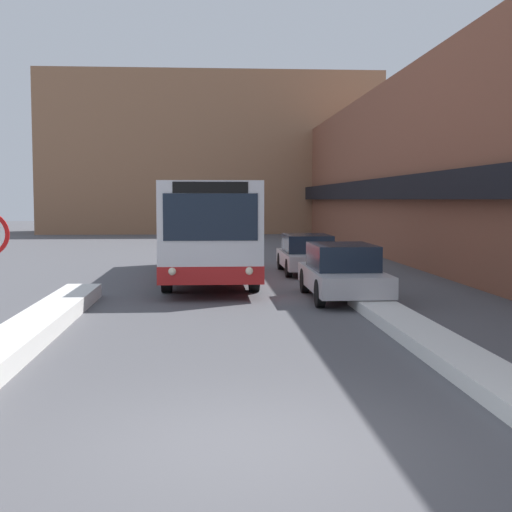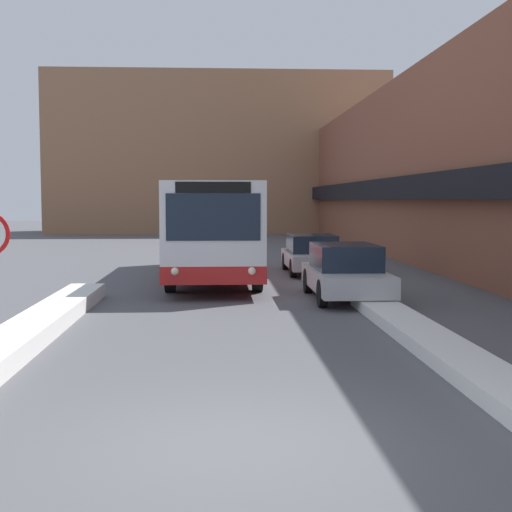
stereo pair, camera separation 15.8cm
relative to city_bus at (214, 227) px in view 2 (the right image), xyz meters
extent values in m
plane|color=#515156|center=(0.23, -16.06, -1.68)|extent=(160.00, 160.00, 0.00)
cube|color=brown|center=(10.23, 7.94, 2.22)|extent=(5.00, 60.00, 7.80)
cube|color=black|center=(7.48, 7.94, 1.37)|extent=(0.50, 60.00, 0.90)
cube|color=#996B4C|center=(0.23, 33.71, 4.41)|extent=(26.00, 8.00, 12.19)
cube|color=silver|center=(-3.37, -11.77, -1.51)|extent=(0.90, 15.13, 0.35)
cube|color=silver|center=(3.83, -12.83, -1.56)|extent=(0.90, 13.45, 0.25)
cube|color=silver|center=(0.00, 0.01, 0.08)|extent=(2.68, 11.17, 2.62)
cube|color=red|center=(0.00, 0.01, -1.00)|extent=(2.70, 11.19, 0.46)
cube|color=#192333|center=(0.00, 0.01, 0.45)|extent=(2.71, 10.28, 0.72)
cube|color=#192333|center=(0.00, -5.59, 0.47)|extent=(2.36, 0.03, 1.18)
cube|color=black|center=(0.00, -5.59, 1.21)|extent=(1.88, 0.03, 0.28)
sphere|color=#F2EAC6|center=(-0.97, -5.60, -0.88)|extent=(0.20, 0.20, 0.20)
sphere|color=#F2EAC6|center=(0.97, -5.60, -0.88)|extent=(0.20, 0.20, 0.20)
cylinder|color=black|center=(-1.22, -3.46, -1.15)|extent=(0.28, 1.06, 1.06)
cylinder|color=black|center=(1.22, -3.46, -1.15)|extent=(0.28, 1.06, 1.06)
cylinder|color=black|center=(-1.22, 3.47, -1.15)|extent=(0.28, 1.06, 1.06)
cylinder|color=black|center=(1.22, 3.47, -1.15)|extent=(0.28, 1.06, 1.06)
cube|color=#B7B7BC|center=(3.43, -5.17, -1.15)|extent=(1.78, 4.37, 0.52)
cube|color=#192333|center=(3.43, -5.06, -0.57)|extent=(1.57, 2.40, 0.65)
cylinder|color=black|center=(4.24, -6.52, -1.34)|extent=(0.20, 0.68, 0.68)
cylinder|color=black|center=(2.62, -6.52, -1.34)|extent=(0.20, 0.68, 0.68)
cylinder|color=black|center=(4.24, -3.81, -1.34)|extent=(0.20, 0.68, 0.68)
cylinder|color=black|center=(2.62, -3.81, -1.34)|extent=(0.20, 0.68, 0.68)
cube|color=#B7B7BC|center=(3.43, 1.44, -1.18)|extent=(1.78, 4.31, 0.50)
cube|color=#192333|center=(3.43, 1.54, -0.63)|extent=(1.56, 2.37, 0.61)
cylinder|color=black|center=(4.23, 0.10, -1.37)|extent=(0.20, 0.63, 0.63)
cylinder|color=black|center=(2.62, 0.10, -1.37)|extent=(0.20, 0.63, 0.63)
cylinder|color=black|center=(4.23, 2.77, -1.37)|extent=(0.20, 0.63, 0.63)
cylinder|color=black|center=(2.62, 2.77, -1.37)|extent=(0.20, 0.63, 0.63)
camera|label=1|loc=(-0.06, -23.39, 0.91)|focal=50.00mm
camera|label=2|loc=(0.09, -23.40, 0.91)|focal=50.00mm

